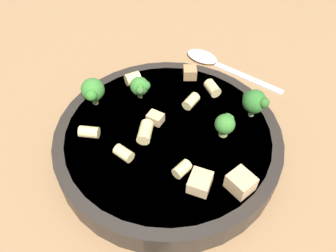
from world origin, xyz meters
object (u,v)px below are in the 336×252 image
rigatoni_1 (124,153)px  spoon (214,62)px  chicken_chunk_0 (155,118)px  chicken_chunk_2 (190,73)px  pasta_bowl (168,139)px  rigatoni_6 (89,132)px  chicken_chunk_3 (241,183)px  broccoli_floret_0 (225,124)px  broccoli_floret_2 (93,90)px  rigatoni_4 (145,132)px  broccoli_floret_3 (140,87)px  chicken_chunk_1 (200,182)px  rigatoni_3 (191,101)px  rigatoni_2 (133,78)px  rigatoni_5 (212,88)px  rigatoni_0 (182,169)px  broccoli_floret_1 (255,101)px

rigatoni_1 → spoon: rigatoni_1 is taller
chicken_chunk_0 → chicken_chunk_2: size_ratio=1.01×
pasta_bowl → spoon: (-0.21, 0.01, -0.02)m
rigatoni_6 → chicken_chunk_3: (0.01, 0.20, 0.00)m
pasta_bowl → rigatoni_6: bearing=-64.4°
broccoli_floret_0 → broccoli_floret_2: (0.01, -0.18, 0.01)m
broccoli_floret_0 → rigatoni_4: broccoli_floret_0 is taller
rigatoni_6 → rigatoni_4: bearing=110.4°
chicken_chunk_0 → broccoli_floret_0: bearing=97.1°
broccoli_floret_3 → chicken_chunk_1: 0.17m
rigatoni_3 → chicken_chunk_2: chicken_chunk_2 is taller
broccoli_floret_2 → rigatoni_4: (0.03, 0.09, -0.02)m
broccoli_floret_2 → broccoli_floret_3: broccoli_floret_2 is taller
rigatoni_2 → rigatoni_5: (-0.02, 0.12, -0.00)m
rigatoni_3 → chicken_chunk_3: size_ratio=0.89×
broccoli_floret_0 → rigatoni_2: 0.16m
pasta_bowl → rigatoni_3: bearing=167.9°
broccoli_floret_2 → rigatoni_6: bearing=22.7°
chicken_chunk_3 → rigatoni_5: bearing=-153.0°
rigatoni_0 → rigatoni_2: size_ratio=0.97×
rigatoni_1 → rigatoni_3: same height
broccoli_floret_2 → broccoli_floret_3: bearing=122.3°
broccoli_floret_3 → rigatoni_3: size_ratio=1.35×
broccoli_floret_1 → rigatoni_0: broccoli_floret_1 is taller
chicken_chunk_1 → broccoli_floret_1: bearing=166.6°
spoon → rigatoni_0: bearing=7.0°
pasta_bowl → rigatoni_1: bearing=-30.8°
rigatoni_4 → rigatoni_0: bearing=60.0°
spoon → rigatoni_6: bearing=-21.0°
broccoli_floret_0 → chicken_chunk_0: (0.01, -0.09, -0.01)m
pasta_bowl → chicken_chunk_2: 0.12m
broccoli_floret_3 → rigatoni_1: bearing=13.4°
broccoli_floret_2 → rigatoni_1: (0.07, 0.08, -0.02)m
rigatoni_4 → rigatoni_3: bearing=154.6°
pasta_bowl → spoon: bearing=178.3°
broccoli_floret_0 → rigatoni_2: bearing=-108.1°
broccoli_floret_0 → chicken_chunk_1: 0.09m
rigatoni_1 → chicken_chunk_1: bearing=86.0°
rigatoni_3 → rigatoni_2: bearing=-98.2°
rigatoni_6 → spoon: size_ratio=0.13×
rigatoni_2 → spoon: rigatoni_2 is taller
pasta_bowl → chicken_chunk_3: size_ratio=10.95×
broccoli_floret_2 → chicken_chunk_1: 0.19m
broccoli_floret_3 → rigatoni_1: (0.11, 0.03, -0.01)m
rigatoni_5 → chicken_chunk_3: chicken_chunk_3 is taller
chicken_chunk_2 → spoon: chicken_chunk_2 is taller
rigatoni_0 → chicken_chunk_3: bearing=93.6°
pasta_bowl → rigatoni_0: rigatoni_0 is taller
rigatoni_2 → rigatoni_6: (0.11, -0.01, -0.00)m
broccoli_floret_0 → chicken_chunk_1: bearing=-3.5°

